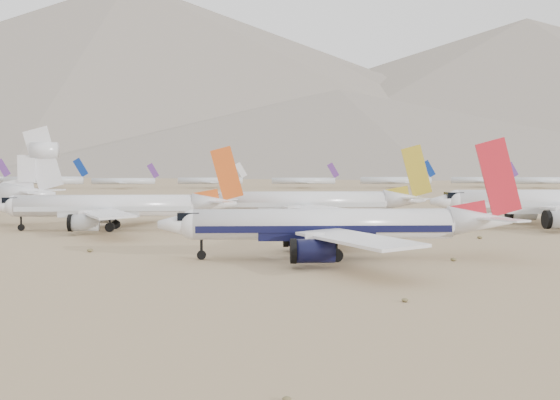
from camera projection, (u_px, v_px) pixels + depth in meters
name	position (u px, v px, depth m)	size (l,w,h in m)	color
ground	(285.00, 264.00, 98.53)	(7000.00, 7000.00, 0.00)	#8D7452
main_airliner	(339.00, 225.00, 103.56)	(51.11, 49.92, 18.04)	white
row2_gold_tail	(311.00, 203.00, 159.61)	(51.88, 50.74, 18.47)	white
row2_orange_tail	(116.00, 207.00, 147.58)	(50.05, 48.97, 17.86)	white
distant_storage_row	(160.00, 181.00, 394.57)	(468.10, 53.45, 14.93)	silver
mountain_range	(278.00, 92.00, 1735.81)	(7354.00, 3024.00, 470.00)	slate
foothills	(554.00, 133.00, 1216.64)	(4637.50, 1395.00, 155.00)	slate
desert_scrub	(191.00, 299.00, 71.58)	(247.37, 121.67, 0.63)	brown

